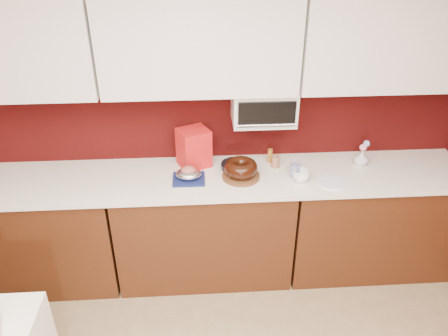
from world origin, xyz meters
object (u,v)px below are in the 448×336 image
blue_jar (295,170)px  flower_vase (361,157)px  bundt_cake (241,168)px  pandoro_box (194,148)px  coffee_mug (301,175)px  foil_ham_nest (189,174)px  toaster_oven (263,106)px

blue_jar → flower_vase: size_ratio=0.75×
bundt_cake → flower_vase: size_ratio=1.89×
pandoro_box → blue_jar: 0.77m
coffee_mug → blue_jar: size_ratio=1.15×
coffee_mug → flower_vase: flower_vase is taller
bundt_cake → blue_jar: (0.40, 0.00, -0.03)m
bundt_cake → blue_jar: bearing=0.0°
foil_ham_nest → blue_jar: 0.78m
toaster_oven → pandoro_box: (-0.51, 0.01, -0.33)m
pandoro_box → flower_vase: pandoro_box is taller
toaster_oven → bundt_cake: 0.48m
pandoro_box → coffee_mug: 0.82m
bundt_cake → flower_vase: (0.94, 0.13, -0.02)m
bundt_cake → foil_ham_nest: bearing=-178.2°
coffee_mug → blue_jar: 0.09m
coffee_mug → toaster_oven: bearing=131.1°
bundt_cake → foil_ham_nest: (-0.38, -0.01, -0.02)m
bundt_cake → foil_ham_nest: bundt_cake is taller
blue_jar → flower_vase: (0.54, 0.13, 0.02)m
toaster_oven → pandoro_box: 0.61m
coffee_mug → flower_vase: size_ratio=0.87×
toaster_oven → coffee_mug: bearing=-48.9°
toaster_oven → blue_jar: toaster_oven is taller
foil_ham_nest → toaster_oven: bearing=21.2°
bundt_cake → pandoro_box: pandoro_box is taller
toaster_oven → foil_ham_nest: toaster_oven is taller
toaster_oven → pandoro_box: bearing=178.9°
blue_jar → toaster_oven: bearing=137.8°
bundt_cake → foil_ham_nest: 0.38m
toaster_oven → bundt_cake: (-0.18, -0.20, -0.40)m
foil_ham_nest → blue_jar: blue_jar is taller
blue_jar → bundt_cake: bearing=-180.0°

